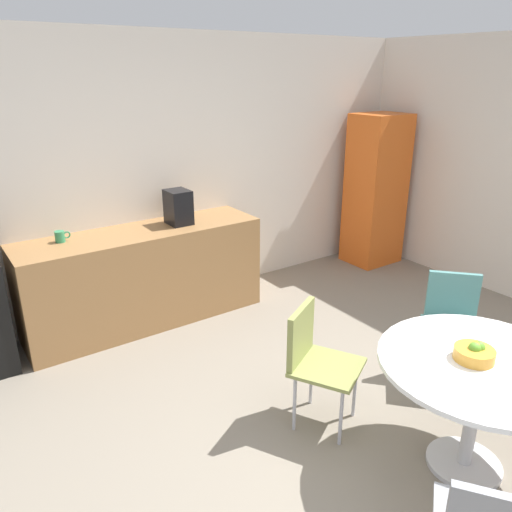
{
  "coord_description": "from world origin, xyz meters",
  "views": [
    {
      "loc": [
        -1.97,
        -1.43,
        2.27
      ],
      "look_at": [
        0.02,
        1.43,
        0.95
      ],
      "focal_mm": 34.89,
      "sensor_mm": 36.0,
      "label": 1
    }
  ],
  "objects_px": {
    "mug_white": "(60,237)",
    "coffee_maker": "(178,207)",
    "locker_cabinet": "(376,190)",
    "chair_olive": "(313,353)",
    "chair_teal": "(452,315)",
    "round_table": "(479,381)",
    "fruit_bowl": "(475,353)"
  },
  "relations": [
    {
      "from": "mug_white",
      "to": "coffee_maker",
      "type": "height_order",
      "value": "coffee_maker"
    },
    {
      "from": "coffee_maker",
      "to": "locker_cabinet",
      "type": "bearing_deg",
      "value": -2.24
    },
    {
      "from": "locker_cabinet",
      "to": "mug_white",
      "type": "relative_size",
      "value": 13.83
    },
    {
      "from": "mug_white",
      "to": "chair_olive",
      "type": "bearing_deg",
      "value": -64.03
    },
    {
      "from": "chair_teal",
      "to": "mug_white",
      "type": "height_order",
      "value": "mug_white"
    },
    {
      "from": "chair_olive",
      "to": "chair_teal",
      "type": "relative_size",
      "value": 1.0
    },
    {
      "from": "round_table",
      "to": "fruit_bowl",
      "type": "distance_m",
      "value": 0.18
    },
    {
      "from": "chair_teal",
      "to": "coffee_maker",
      "type": "height_order",
      "value": "coffee_maker"
    },
    {
      "from": "chair_olive",
      "to": "fruit_bowl",
      "type": "height_order",
      "value": "fruit_bowl"
    },
    {
      "from": "fruit_bowl",
      "to": "mug_white",
      "type": "relative_size",
      "value": 1.72
    },
    {
      "from": "locker_cabinet",
      "to": "round_table",
      "type": "height_order",
      "value": "locker_cabinet"
    },
    {
      "from": "locker_cabinet",
      "to": "chair_teal",
      "type": "xyz_separation_m",
      "value": [
        -1.39,
        -2.08,
        -0.37
      ]
    },
    {
      "from": "round_table",
      "to": "coffee_maker",
      "type": "relative_size",
      "value": 3.58
    },
    {
      "from": "round_table",
      "to": "coffee_maker",
      "type": "height_order",
      "value": "coffee_maker"
    },
    {
      "from": "round_table",
      "to": "chair_teal",
      "type": "relative_size",
      "value": 1.38
    },
    {
      "from": "round_table",
      "to": "chair_olive",
      "type": "height_order",
      "value": "chair_olive"
    },
    {
      "from": "chair_olive",
      "to": "mug_white",
      "type": "height_order",
      "value": "mug_white"
    },
    {
      "from": "chair_olive",
      "to": "coffee_maker",
      "type": "relative_size",
      "value": 2.59
    },
    {
      "from": "round_table",
      "to": "chair_olive",
      "type": "relative_size",
      "value": 1.38
    },
    {
      "from": "locker_cabinet",
      "to": "mug_white",
      "type": "bearing_deg",
      "value": 176.9
    },
    {
      "from": "mug_white",
      "to": "fruit_bowl",
      "type": "bearing_deg",
      "value": -63.15
    },
    {
      "from": "locker_cabinet",
      "to": "fruit_bowl",
      "type": "height_order",
      "value": "locker_cabinet"
    },
    {
      "from": "locker_cabinet",
      "to": "chair_teal",
      "type": "height_order",
      "value": "locker_cabinet"
    },
    {
      "from": "round_table",
      "to": "mug_white",
      "type": "distance_m",
      "value": 3.32
    },
    {
      "from": "round_table",
      "to": "coffee_maker",
      "type": "distance_m",
      "value": 2.92
    },
    {
      "from": "chair_olive",
      "to": "chair_teal",
      "type": "xyz_separation_m",
      "value": [
        1.21,
        -0.2,
        0.0
      ]
    },
    {
      "from": "round_table",
      "to": "mug_white",
      "type": "relative_size",
      "value": 8.89
    },
    {
      "from": "chair_teal",
      "to": "mug_white",
      "type": "bearing_deg",
      "value": 134.33
    },
    {
      "from": "mug_white",
      "to": "coffee_maker",
      "type": "bearing_deg",
      "value": -5.2
    },
    {
      "from": "coffee_maker",
      "to": "chair_olive",
      "type": "bearing_deg",
      "value": -91.2
    },
    {
      "from": "chair_teal",
      "to": "fruit_bowl",
      "type": "relative_size",
      "value": 3.74
    },
    {
      "from": "chair_teal",
      "to": "mug_white",
      "type": "relative_size",
      "value": 6.43
    }
  ]
}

